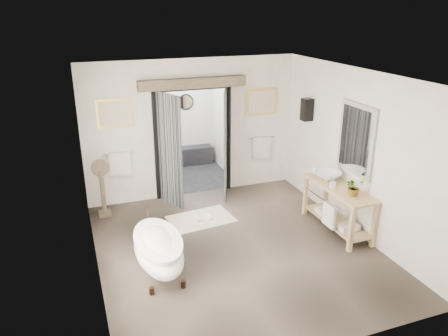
{
  "coord_description": "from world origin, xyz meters",
  "views": [
    {
      "loc": [
        -2.41,
        -5.99,
        3.88
      ],
      "look_at": [
        0.0,
        0.6,
        1.25
      ],
      "focal_mm": 35.0,
      "sensor_mm": 36.0,
      "label": 1
    }
  ],
  "objects": [
    {
      "name": "ground_plane",
      "position": [
        0.0,
        0.0,
        0.0
      ],
      "size": [
        5.0,
        5.0,
        0.0
      ],
      "primitive_type": "plane",
      "color": "brown"
    },
    {
      "name": "clawfoot_tub",
      "position": [
        -1.36,
        -0.19,
        0.38
      ],
      "size": [
        0.71,
        1.58,
        0.77
      ],
      "color": "#361F14",
      "rests_on": "ground_plane"
    },
    {
      "name": "slippers",
      "position": [
        -0.21,
        1.23,
        0.04
      ],
      "size": [
        0.36,
        0.26,
        0.05
      ],
      "color": "white",
      "rests_on": "rug"
    },
    {
      "name": "soap_bottle_b",
      "position": [
        1.9,
        0.73,
        0.93
      ],
      "size": [
        0.15,
        0.15,
        0.15
      ],
      "primitive_type": "imported",
      "rotation": [
        0.0,
        0.0,
        -0.38
      ],
      "color": "gray",
      "rests_on": "vanity"
    },
    {
      "name": "back_wall_dressing",
      "position": [
        0.0,
        2.32,
        1.56
      ],
      "size": [
        3.82,
        0.78,
        2.52
      ],
      "color": "black",
      "rests_on": "ground_plane"
    },
    {
      "name": "pedestal_mirror",
      "position": [
        -1.96,
        2.05,
        0.5
      ],
      "size": [
        0.34,
        0.22,
        1.17
      ],
      "color": "#75654B",
      "rests_on": "ground_plane"
    },
    {
      "name": "room_shell",
      "position": [
        -0.04,
        -0.13,
        1.86
      ],
      "size": [
        4.52,
        5.02,
        2.91
      ],
      "color": "silver",
      "rests_on": "ground_plane"
    },
    {
      "name": "basin",
      "position": [
        1.93,
        0.34,
        0.93
      ],
      "size": [
        0.59,
        0.59,
        0.17
      ],
      "primitive_type": "imported",
      "rotation": [
        0.0,
        0.0,
        0.22
      ],
      "color": "white",
      "rests_on": "vanity"
    },
    {
      "name": "shower_room",
      "position": [
        0.0,
        3.99,
        0.91
      ],
      "size": [
        2.22,
        2.01,
        2.51
      ],
      "color": "black",
      "rests_on": "ground_plane"
    },
    {
      "name": "vanity",
      "position": [
        1.95,
        -0.0,
        0.51
      ],
      "size": [
        0.57,
        1.6,
        0.85
      ],
      "color": "tan",
      "rests_on": "ground_plane"
    },
    {
      "name": "soap_bottle_a",
      "position": [
        1.82,
        -0.0,
        0.94
      ],
      "size": [
        0.1,
        0.1,
        0.18
      ],
      "primitive_type": "imported",
      "rotation": [
        0.0,
        0.0,
        -0.35
      ],
      "color": "gray",
      "rests_on": "vanity"
    },
    {
      "name": "rug",
      "position": [
        -0.24,
        1.23,
        0.01
      ],
      "size": [
        1.28,
        0.93,
        0.01
      ],
      "primitive_type": "cube",
      "rotation": [
        0.0,
        0.0,
        0.11
      ],
      "color": "beige",
      "rests_on": "ground_plane"
    },
    {
      "name": "plant",
      "position": [
        1.97,
        -0.4,
        1.01
      ],
      "size": [
        0.33,
        0.3,
        0.33
      ],
      "primitive_type": "imported",
      "rotation": [
        0.0,
        0.0,
        -0.15
      ],
      "color": "gray",
      "rests_on": "vanity"
    }
  ]
}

